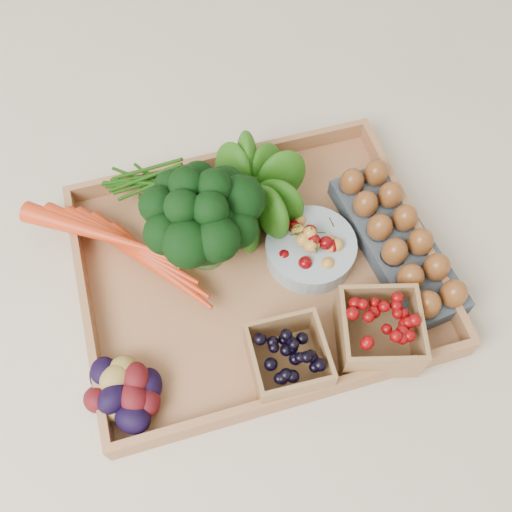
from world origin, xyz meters
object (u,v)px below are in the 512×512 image
object	(u,v)px
tray	(256,272)
broccoli	(204,234)
egg_carton	(396,244)
cherry_bowl	(310,249)

from	to	relation	value
tray	broccoli	size ratio (longest dim) A/B	3.05
egg_carton	broccoli	bearing A→B (deg)	159.92
broccoli	egg_carton	size ratio (longest dim) A/B	0.62
egg_carton	cherry_bowl	bearing A→B (deg)	162.10
tray	cherry_bowl	bearing A→B (deg)	0.74
tray	broccoli	world-z (taller)	broccoli
tray	egg_carton	distance (m)	0.23
broccoli	egg_carton	world-z (taller)	broccoli
tray	broccoli	bearing A→B (deg)	146.37
broccoli	cherry_bowl	distance (m)	0.17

